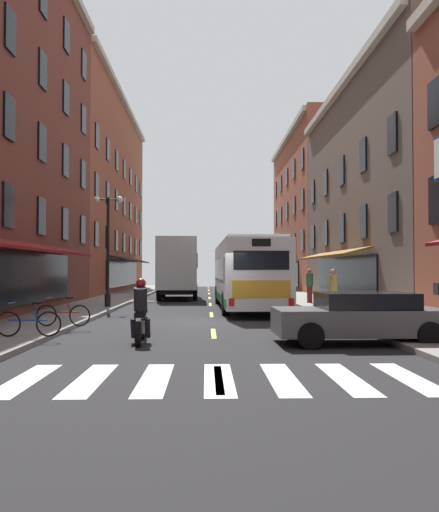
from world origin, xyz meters
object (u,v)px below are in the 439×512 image
transit_bus (246,274)px  pedestrian_far (333,289)px  box_truck (178,268)px  bicycle_near (29,323)px  motorcycle_rider (141,315)px  pedestrian_mid (310,285)px  sedan_near (181,284)px  sedan_mid (360,317)px  bicycle_mid (63,314)px  street_lamp_twin (108,245)px

transit_bus → pedestrian_far: 4.76m
box_truck → bicycle_near: 20.17m
box_truck → bicycle_near: size_ratio=4.17×
motorcycle_rider → pedestrian_far: pedestrian_far is taller
box_truck → pedestrian_mid: bearing=-39.2°
sedan_near → bicycle_near: 29.53m
sedan_mid → pedestrian_mid: bearing=83.9°
transit_bus → pedestrian_mid: bearing=35.7°
transit_bus → box_truck: box_truck is taller
sedan_mid → bicycle_mid: size_ratio=2.52×
box_truck → street_lamp_twin: size_ratio=1.36×
sedan_near → sedan_mid: bearing=-78.6°
box_truck → motorcycle_rider: box_truck is taller
pedestrian_mid → transit_bus: bearing=19.3°
transit_bus → box_truck: bearing=113.5°
sedan_mid → bicycle_near: 8.57m
box_truck → bicycle_mid: box_truck is taller
bicycle_near → pedestrian_far: bearing=39.3°
transit_bus → bicycle_mid: size_ratio=7.05×
transit_bus → motorcycle_rider: transit_bus is taller
pedestrian_mid → pedestrian_far: size_ratio=1.02×
sedan_near → transit_bus: bearing=-77.5°
sedan_mid → pedestrian_far: size_ratio=2.43×
box_truck → sedan_mid: size_ratio=1.66×
sedan_mid → pedestrian_mid: pedestrian_mid is taller
bicycle_mid → pedestrian_far: size_ratio=0.97×
sedan_near → pedestrian_mid: bearing=-63.9°
pedestrian_mid → pedestrian_far: 5.80m
sedan_mid → street_lamp_twin: bearing=126.3°
motorcycle_rider → pedestrian_far: 10.95m
transit_bus → motorcycle_rider: 12.20m
sedan_near → bicycle_mid: bearing=-94.9°
sedan_mid → motorcycle_rider: 5.62m
bicycle_near → bicycle_mid: 2.56m
sedan_mid → sedan_near: bearing=101.4°
bicycle_near → bicycle_mid: bearing=85.3°
bicycle_near → street_lamp_twin: (-0.04, 11.20, 2.54)m
transit_bus → pedestrian_far: (3.43, -3.23, -0.64)m
transit_bus → motorcycle_rider: bearing=-107.2°
transit_bus → pedestrian_far: size_ratio=6.81×
bicycle_mid → pedestrian_far: 11.27m
box_truck → sedan_near: bearing=91.8°
motorcycle_rider → street_lamp_twin: size_ratio=0.40×
transit_bus → bicycle_near: transit_bus is taller
motorcycle_rider → pedestrian_mid: (7.17, 14.19, 0.37)m
pedestrian_mid → street_lamp_twin: bearing=-1.1°
sedan_near → bicycle_near: bearing=-94.9°
transit_bus → bicycle_mid: (-6.32, -8.84, -1.20)m
bicycle_near → sedan_mid: bearing=-3.5°
sedan_mid → bicycle_mid: bearing=159.8°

